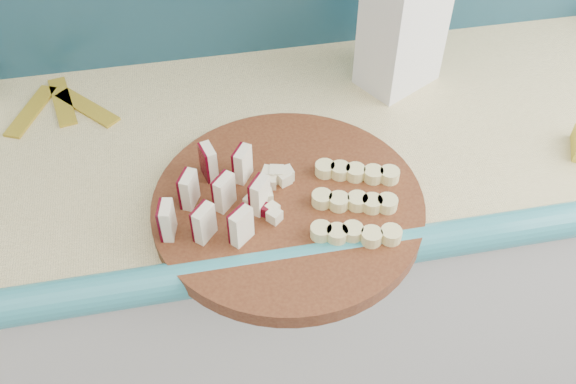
# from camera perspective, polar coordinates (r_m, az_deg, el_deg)

# --- Properties ---
(kitchen_counter) EXTENTS (2.20, 0.63, 0.91)m
(kitchen_counter) POSITION_cam_1_polar(r_m,az_deg,el_deg) (1.54, 0.19, -7.51)
(kitchen_counter) COLOR beige
(kitchen_counter) RESTS_ON ground
(cutting_board) EXTENTS (0.56, 0.56, 0.03)m
(cutting_board) POSITION_cam_1_polar(r_m,az_deg,el_deg) (1.06, 0.00, -1.27)
(cutting_board) COLOR #441C0E
(cutting_board) RESTS_ON kitchen_counter
(apple_wedges) EXTENTS (0.18, 0.19, 0.06)m
(apple_wedges) POSITION_cam_1_polar(r_m,az_deg,el_deg) (1.02, -6.36, -0.34)
(apple_wedges) COLOR #F3E7C2
(apple_wedges) RESTS_ON cutting_board
(apple_chunks) EXTENTS (0.07, 0.07, 0.02)m
(apple_chunks) POSITION_cam_1_polar(r_m,az_deg,el_deg) (1.04, -1.58, -0.22)
(apple_chunks) COLOR beige
(apple_chunks) RESTS_ON cutting_board
(banana_slices) EXTENTS (0.18, 0.19, 0.02)m
(banana_slices) POSITION_cam_1_polar(r_m,az_deg,el_deg) (1.04, 6.02, -0.86)
(banana_slices) COLOR #EBE08F
(banana_slices) RESTS_ON cutting_board
(flour_bag) EXTENTS (0.18, 0.16, 0.25)m
(flour_bag) POSITION_cam_1_polar(r_m,az_deg,el_deg) (1.28, 10.21, 14.30)
(flour_bag) COLOR silver
(flour_bag) RESTS_ON kitchen_counter
(banana_peel) EXTENTS (0.22, 0.18, 0.01)m
(banana_peel) POSITION_cam_1_polar(r_m,az_deg,el_deg) (1.34, -19.59, 7.16)
(banana_peel) COLOR gold
(banana_peel) RESTS_ON kitchen_counter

